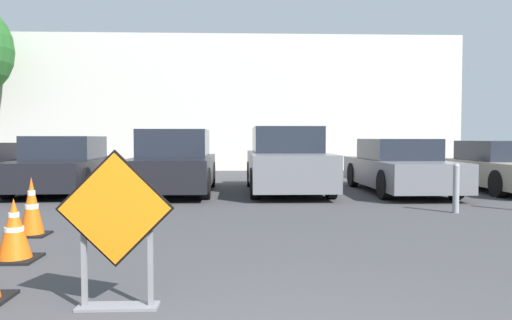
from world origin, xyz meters
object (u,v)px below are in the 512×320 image
bollard_nearest (456,187)px  parked_car_nearest (65,166)px  parked_car_fourth (398,167)px  road_closed_sign (116,225)px  traffic_cone_third (32,207)px  parked_car_third (286,162)px  parked_car_second (174,164)px  parked_car_fifth (503,167)px  traffic_cone_second (14,230)px

bollard_nearest → parked_car_nearest: bearing=154.7°
parked_car_fourth → road_closed_sign: bearing=58.9°
traffic_cone_third → bollard_nearest: (6.75, 1.83, 0.08)m
parked_car_third → bollard_nearest: parked_car_third is taller
bollard_nearest → road_closed_sign: bearing=-135.1°
bollard_nearest → parked_car_second: bearing=146.8°
road_closed_sign → parked_car_fourth: bearing=59.2°
traffic_cone_third → parked_car_fifth: parked_car_fifth is taller
parked_car_third → traffic_cone_second: bearing=61.5°
traffic_cone_third → parked_car_fifth: size_ratio=0.18×
traffic_cone_second → traffic_cone_third: size_ratio=0.85×
road_closed_sign → parked_car_third: parked_car_third is taller
traffic_cone_second → bollard_nearest: 7.15m
traffic_cone_second → parked_car_second: (0.91, 6.82, 0.38)m
traffic_cone_second → parked_car_third: parked_car_third is taller
parked_car_fourth → bollard_nearest: (-0.08, -3.44, -0.15)m
road_closed_sign → parked_car_second: parked_car_second is taller
parked_car_fifth → bollard_nearest: 4.66m
parked_car_fourth → parked_car_nearest: bearing=-3.5°
parked_car_fifth → parked_car_nearest: bearing=-0.9°
traffic_cone_second → road_closed_sign: bearing=-47.4°
parked_car_fourth → traffic_cone_second: bearing=45.7°
parked_car_third → bollard_nearest: (2.70, -3.59, -0.27)m
road_closed_sign → parked_car_fifth: bearing=47.9°
traffic_cone_second → parked_car_fifth: bearing=36.8°
traffic_cone_third → parked_car_second: size_ratio=0.18×
parked_car_fourth → traffic_cone_third: bearing=37.4°
bollard_nearest → parked_car_fourth: bearing=88.7°
parked_car_nearest → parked_car_third: 5.56m
parked_car_fifth → traffic_cone_third: bearing=30.1°
parked_car_fifth → bollard_nearest: size_ratio=4.93×
traffic_cone_second → parked_car_nearest: bearing=104.7°
parked_car_fourth → parked_car_fifth: parked_car_fourth is taller
parked_car_fifth → parked_car_second: bearing=0.9°
parked_car_nearest → parked_car_third: (5.55, -0.31, 0.10)m
road_closed_sign → parked_car_second: (-0.59, 8.45, 0.04)m
parked_car_second → parked_car_fourth: size_ratio=0.96×
traffic_cone_second → parked_car_fifth: size_ratio=0.16×
road_closed_sign → parked_car_third: (2.18, 8.46, 0.08)m
road_closed_sign → parked_car_second: bearing=94.0°
parked_car_second → parked_car_third: bearing=179.8°
traffic_cone_second → parked_car_nearest: 7.39m
traffic_cone_second → traffic_cone_third: bearing=105.0°
parked_car_nearest → parked_car_fourth: (8.32, -0.47, -0.03)m
parked_car_third → parked_car_fifth: 5.55m
road_closed_sign → bollard_nearest: size_ratio=1.40×
parked_car_nearest → parked_car_fifth: (11.10, -0.23, -0.05)m
traffic_cone_second → parked_car_second: 6.89m
parked_car_nearest → parked_car_fourth: bearing=174.4°
traffic_cone_second → bollard_nearest: bollard_nearest is taller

